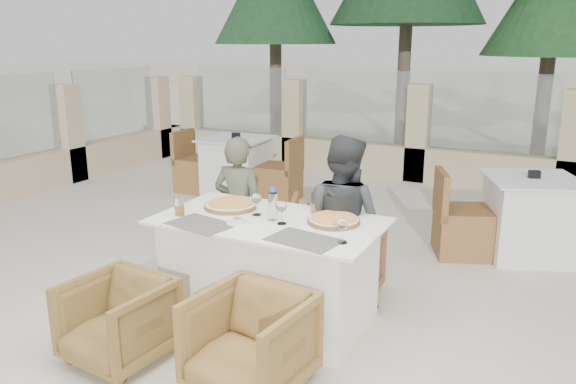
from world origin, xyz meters
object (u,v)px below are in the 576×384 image
at_px(wine_glass_near, 282,211).
at_px(water_bottle, 273,204).
at_px(pizza_left, 231,205).
at_px(diner_left, 239,210).
at_px(pizza_right, 334,220).
at_px(beer_glass_right, 316,203).
at_px(armchair_far_right, 340,265).
at_px(armchair_near_left, 118,321).
at_px(wine_glass_centre, 257,203).
at_px(bg_table_a, 237,167).
at_px(olive_dish, 237,221).
at_px(armchair_far_left, 256,234).
at_px(wine_glass_corner, 342,229).
at_px(armchair_near_right, 250,342).
at_px(diner_right, 341,223).
at_px(bg_table_b, 529,218).
at_px(beer_glass_left, 179,206).
at_px(dining_table, 269,270).

bearing_deg(wine_glass_near, water_bottle, 151.06).
distance_m(pizza_left, diner_left, 0.45).
height_order(pizza_right, beer_glass_right, beer_glass_right).
relative_size(armchair_far_right, armchair_near_left, 1.01).
relative_size(wine_glass_centre, bg_table_a, 0.11).
height_order(olive_dish, armchair_far_left, olive_dish).
distance_m(wine_glass_corner, armchair_near_left, 1.54).
bearing_deg(bg_table_a, olive_dish, -61.34).
height_order(armchair_near_right, bg_table_a, bg_table_a).
distance_m(wine_glass_corner, diner_right, 0.74).
xyz_separation_m(armchair_near_left, bg_table_a, (-1.43, 3.74, 0.11)).
distance_m(diner_left, bg_table_b, 2.74).
relative_size(wine_glass_near, beer_glass_left, 1.31).
bearing_deg(armchair_near_right, diner_left, 130.32).
xyz_separation_m(wine_glass_centre, diner_right, (0.51, 0.40, -0.19)).
distance_m(armchair_far_left, bg_table_b, 2.58).
xyz_separation_m(armchair_near_right, bg_table_b, (1.29, 2.99, 0.09)).
relative_size(pizza_right, water_bottle, 1.57).
height_order(armchair_far_right, diner_left, diner_left).
relative_size(beer_glass_right, olive_dish, 1.35).
relative_size(wine_glass_near, armchair_near_left, 0.31).
height_order(wine_glass_corner, bg_table_a, wine_glass_corner).
bearing_deg(armchair_near_right, wine_glass_centre, 123.78).
height_order(wine_glass_centre, armchair_near_left, wine_glass_centre).
bearing_deg(diner_left, armchair_far_right, -179.42).
bearing_deg(wine_glass_near, wine_glass_corner, -17.90).
distance_m(pizza_right, wine_glass_near, 0.37).
xyz_separation_m(armchair_far_right, armchair_near_left, (-0.93, -1.49, -0.00)).
xyz_separation_m(pizza_left, armchair_near_left, (-0.20, -1.05, -0.52)).
bearing_deg(water_bottle, beer_glass_right, 55.94).
bearing_deg(beer_glass_right, diner_left, 165.96).
height_order(pizza_left, diner_left, diner_left).
height_order(dining_table, diner_left, diner_left).
bearing_deg(dining_table, diner_left, 138.14).
height_order(pizza_left, wine_glass_corner, wine_glass_corner).
height_order(wine_glass_centre, armchair_far_left, wine_glass_centre).
relative_size(diner_left, diner_right, 0.93).
bearing_deg(wine_glass_corner, pizza_right, 119.91).
height_order(dining_table, armchair_near_right, dining_table).
relative_size(dining_table, armchair_far_left, 2.17).
relative_size(wine_glass_corner, armchair_near_left, 0.31).
relative_size(wine_glass_centre, armchair_far_right, 0.30).
xyz_separation_m(armchair_far_left, diner_left, (-0.01, -0.25, 0.29)).
height_order(armchair_near_right, bg_table_b, bg_table_b).
xyz_separation_m(wine_glass_centre, armchair_far_left, (-0.42, 0.70, -0.53)).
xyz_separation_m(dining_table, armchair_near_left, (-0.60, -0.92, -0.11)).
bearing_deg(beer_glass_left, bg_table_b, 47.17).
xyz_separation_m(wine_glass_near, bg_table_a, (-2.15, 2.87, -0.48)).
bearing_deg(bg_table_a, bg_table_b, -13.24).
relative_size(pizza_right, armchair_far_right, 0.60).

